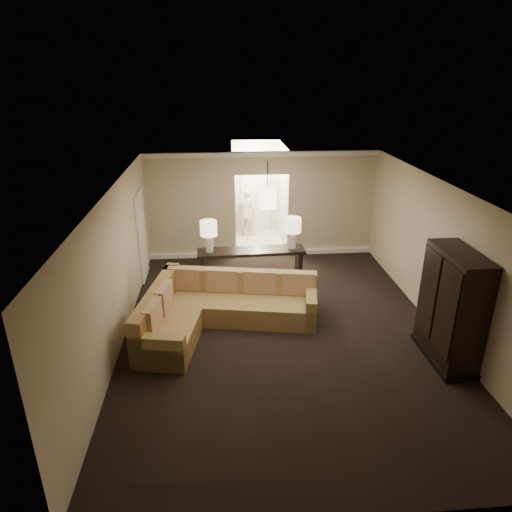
{
  "coord_description": "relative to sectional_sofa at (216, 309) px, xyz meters",
  "views": [
    {
      "loc": [
        -1.16,
        -7.53,
        4.69
      ],
      "look_at": [
        -0.4,
        1.2,
        1.11
      ],
      "focal_mm": 32.0,
      "sensor_mm": 36.0,
      "label": 1
    }
  ],
  "objects": [
    {
      "name": "person",
      "position": [
        0.94,
        5.27,
        0.43
      ],
      "size": [
        0.64,
        0.48,
        1.62
      ],
      "primitive_type": "imported",
      "rotation": [
        0.0,
        0.0,
        2.98
      ],
      "color": "beige",
      "rests_on": "ground"
    },
    {
      "name": "ceiling",
      "position": [
        1.25,
        -0.33,
        2.43
      ],
      "size": [
        6.0,
        8.0,
        0.02
      ],
      "primitive_type": "cube",
      "color": "silver",
      "rests_on": "wall_back"
    },
    {
      "name": "coffee_table",
      "position": [
        -0.21,
        0.67,
        -0.17
      ],
      "size": [
        1.01,
        1.01,
        0.41
      ],
      "rotation": [
        0.0,
        0.0,
        -0.04
      ],
      "color": "white",
      "rests_on": "ground"
    },
    {
      "name": "crown_molding",
      "position": [
        1.25,
        3.62,
        2.36
      ],
      "size": [
        6.0,
        0.1,
        0.12
      ],
      "primitive_type": "cube",
      "color": "white",
      "rests_on": "wall_back"
    },
    {
      "name": "sectional_sofa",
      "position": [
        0.0,
        0.0,
        0.0
      ],
      "size": [
        3.52,
        2.64,
        0.94
      ],
      "rotation": [
        0.0,
        0.0,
        -0.18
      ],
      "color": "brown",
      "rests_on": "ground"
    },
    {
      "name": "table_lamp_right",
      "position": [
        1.75,
        1.7,
        1.04
      ],
      "size": [
        0.37,
        0.37,
        0.72
      ],
      "color": "silver",
      "rests_on": "console_table"
    },
    {
      "name": "wall_right",
      "position": [
        4.25,
        -0.33,
        1.03
      ],
      "size": [
        0.04,
        8.0,
        2.8
      ],
      "primitive_type": "cube",
      "color": "#C8B697",
      "rests_on": "ground"
    },
    {
      "name": "baseboard",
      "position": [
        1.25,
        3.62,
        -0.31
      ],
      "size": [
        6.0,
        0.1,
        0.12
      ],
      "primitive_type": "cube",
      "color": "white",
      "rests_on": "ground"
    },
    {
      "name": "foyer",
      "position": [
        1.25,
        5.01,
        0.93
      ],
      "size": [
        1.44,
        2.02,
        2.8
      ],
      "color": "beige",
      "rests_on": "ground"
    },
    {
      "name": "ground",
      "position": [
        1.25,
        -0.33,
        -0.37
      ],
      "size": [
        8.0,
        8.0,
        0.0
      ],
      "primitive_type": "plane",
      "color": "black",
      "rests_on": "ground"
    },
    {
      "name": "armoire",
      "position": [
        3.94,
        -1.44,
        0.58
      ],
      "size": [
        0.6,
        1.39,
        2.0
      ],
      "color": "black",
      "rests_on": "ground"
    },
    {
      "name": "drink_table",
      "position": [
        1.49,
        0.87,
        0.01
      ],
      "size": [
        0.43,
        0.43,
        0.54
      ],
      "rotation": [
        0.0,
        0.0,
        0.13
      ],
      "color": "black",
      "rests_on": "ground"
    },
    {
      "name": "table_lamp_left",
      "position": [
        -0.12,
        1.64,
        1.04
      ],
      "size": [
        0.37,
        0.37,
        0.72
      ],
      "color": "silver",
      "rests_on": "console_table"
    },
    {
      "name": "wall_back",
      "position": [
        1.25,
        3.67,
        1.03
      ],
      "size": [
        6.0,
        0.04,
        2.8
      ],
      "primitive_type": "cube",
      "color": "#C8B697",
      "rests_on": "ground"
    },
    {
      "name": "pendant_light",
      "position": [
        1.25,
        2.37,
        1.58
      ],
      "size": [
        0.38,
        0.38,
        1.09
      ],
      "color": "black",
      "rests_on": "ceiling"
    },
    {
      "name": "side_door",
      "position": [
        -1.72,
        2.47,
        0.68
      ],
      "size": [
        0.05,
        0.9,
        2.1
      ],
      "primitive_type": "cube",
      "color": "white",
      "rests_on": "ground"
    },
    {
      "name": "console_table",
      "position": [
        0.81,
        1.67,
        0.18
      ],
      "size": [
        2.44,
        0.63,
        0.94
      ],
      "rotation": [
        0.0,
        0.0,
        0.03
      ],
      "color": "black",
      "rests_on": "ground"
    },
    {
      "name": "wall_left",
      "position": [
        -1.75,
        -0.33,
        1.03
      ],
      "size": [
        0.04,
        8.0,
        2.8
      ],
      "primitive_type": "cube",
      "color": "#C8B697",
      "rests_on": "ground"
    },
    {
      "name": "wall_front",
      "position": [
        1.25,
        -4.33,
        1.03
      ],
      "size": [
        6.0,
        0.04,
        2.8
      ],
      "primitive_type": "cube",
      "color": "#C8B697",
      "rests_on": "ground"
    }
  ]
}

